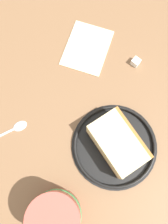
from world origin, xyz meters
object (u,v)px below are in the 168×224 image
cake_slice (118,143)px  folded_napkin (87,48)px  small_plate (114,146)px  sugar_cube (136,62)px  tea_mug (55,217)px  teaspoon (11,130)px

cake_slice → folded_napkin: cake_slice is taller
small_plate → cake_slice: (-0.12, -0.24, 2.91)cm
folded_napkin → sugar_cube: sugar_cube is taller
tea_mug → small_plate: bearing=-100.5°
small_plate → folded_napkin: (16.09, -16.32, -0.35)cm
cake_slice → folded_napkin: 23.06cm
sugar_cube → small_plate: bearing=104.9°
cake_slice → folded_napkin: bearing=-44.8°
sugar_cube → folded_napkin: bearing=11.1°
cake_slice → tea_mug: 17.18cm
tea_mug → teaspoon: tea_mug is taller
cake_slice → folded_napkin: (16.21, -16.08, -3.25)cm
cake_slice → tea_mug: size_ratio=1.15×
small_plate → sugar_cube: (4.92, -18.52, 0.16)cm
small_plate → tea_mug: size_ratio=1.52×
tea_mug → sugar_cube: (1.86, -35.12, -3.85)cm
tea_mug → sugar_cube: tea_mug is taller
small_plate → folded_napkin: bearing=-45.4°
cake_slice → teaspoon: (20.11, 8.33, -3.20)cm
tea_mug → cake_slice: bearing=-100.7°
sugar_cube → tea_mug: bearing=93.0°
small_plate → folded_napkin: small_plate is taller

